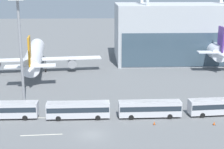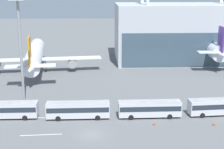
% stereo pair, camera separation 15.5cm
% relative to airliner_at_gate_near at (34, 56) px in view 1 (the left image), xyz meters
% --- Properties ---
extents(ground_plane, '(440.00, 440.00, 0.00)m').
position_rel_airliner_at_gate_near_xyz_m(ground_plane, '(17.87, -45.53, -4.71)').
color(ground_plane, slate).
extents(airliner_at_gate_near, '(39.57, 41.29, 12.71)m').
position_rel_airliner_at_gate_near_xyz_m(airliner_at_gate_near, '(0.00, 0.00, 0.00)').
color(airliner_at_gate_near, white).
rests_on(airliner_at_gate_near, ground_plane).
extents(airliner_at_gate_far, '(35.03, 37.71, 13.54)m').
position_rel_airliner_at_gate_near_xyz_m(airliner_at_gate_far, '(55.20, 11.42, 0.81)').
color(airliner_at_gate_far, silver).
rests_on(airliner_at_gate_far, ground_plane).
extents(shuttle_bus_0, '(12.11, 2.81, 3.22)m').
position_rel_airliner_at_gate_near_xyz_m(shuttle_bus_0, '(1.21, -37.41, -2.82)').
color(shuttle_bus_0, silver).
rests_on(shuttle_bus_0, ground_plane).
extents(shuttle_bus_1, '(12.12, 2.85, 3.22)m').
position_rel_airliner_at_gate_near_xyz_m(shuttle_bus_1, '(15.08, -37.91, -2.82)').
color(shuttle_bus_1, silver).
rests_on(shuttle_bus_1, ground_plane).
extents(shuttle_bus_2, '(12.12, 2.85, 3.22)m').
position_rel_airliner_at_gate_near_xyz_m(shuttle_bus_2, '(28.95, -37.81, -2.82)').
color(shuttle_bus_2, silver).
rests_on(shuttle_bus_2, ground_plane).
extents(shuttle_bus_3, '(12.24, 3.52, 3.22)m').
position_rel_airliner_at_gate_near_xyz_m(shuttle_bus_3, '(42.82, -37.06, -2.82)').
color(shuttle_bus_3, silver).
rests_on(shuttle_bus_3, ground_plane).
extents(floodlight_mast, '(3.11, 3.11, 22.78)m').
position_rel_airliner_at_gate_near_xyz_m(floodlight_mast, '(2.47, -27.39, 12.02)').
color(floodlight_mast, gray).
rests_on(floodlight_mast, ground_plane).
extents(lane_stripe_0, '(7.18, 0.68, 0.01)m').
position_rel_airliner_at_gate_near_xyz_m(lane_stripe_0, '(9.13, -45.37, -4.71)').
color(lane_stripe_0, silver).
rests_on(lane_stripe_0, ground_plane).
extents(lane_stripe_1, '(8.67, 1.16, 0.01)m').
position_rel_airliner_at_gate_near_xyz_m(lane_stripe_1, '(10.86, -37.71, -4.71)').
color(lane_stripe_1, silver).
rests_on(lane_stripe_1, ground_plane).
extents(traffic_cone_0, '(0.52, 0.52, 0.61)m').
position_rel_airliner_at_gate_near_xyz_m(traffic_cone_0, '(40.31, -42.13, -4.41)').
color(traffic_cone_0, black).
rests_on(traffic_cone_0, ground_plane).
extents(traffic_cone_1, '(0.48, 0.48, 0.63)m').
position_rel_airliner_at_gate_near_xyz_m(traffic_cone_1, '(29.27, -41.61, -4.40)').
color(traffic_cone_1, black).
rests_on(traffic_cone_1, ground_plane).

